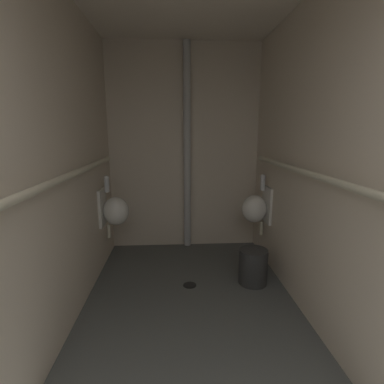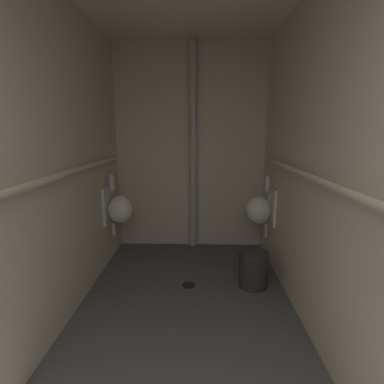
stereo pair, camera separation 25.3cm
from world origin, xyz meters
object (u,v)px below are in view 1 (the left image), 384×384
urinal_left_mid (114,210)px  urinal_right_mid (256,208)px  standpipe_back_wall (187,150)px  floor_drain (190,285)px  waste_bin (253,266)px

urinal_left_mid → urinal_right_mid: (1.71, -0.00, 0.00)m
urinal_right_mid → standpipe_back_wall: (-0.82, 0.49, 0.68)m
floor_drain → standpipe_back_wall: bearing=88.7°
floor_drain → waste_bin: bearing=1.2°
waste_bin → urinal_right_mid: bearing=73.4°
floor_drain → urinal_left_mid: bearing=146.8°
urinal_right_mid → floor_drain: (-0.84, -0.56, -0.68)m
standpipe_back_wall → waste_bin: (0.65, -1.04, -1.17)m
urinal_right_mid → standpipe_back_wall: standpipe_back_wall is taller
urinal_right_mid → floor_drain: urinal_right_mid is taller
urinal_left_mid → urinal_right_mid: size_ratio=1.00×
urinal_left_mid → floor_drain: bearing=-33.2°
standpipe_back_wall → waste_bin: 1.70m
urinal_left_mid → waste_bin: urinal_left_mid is taller
urinal_left_mid → standpipe_back_wall: size_ratio=0.28×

